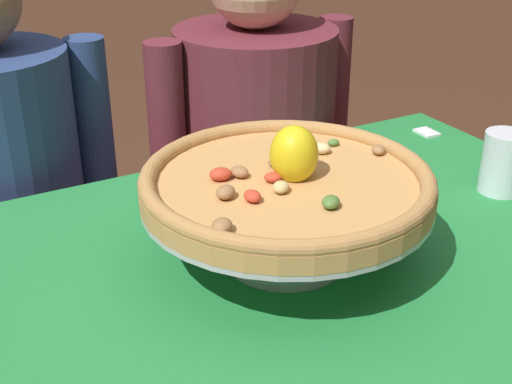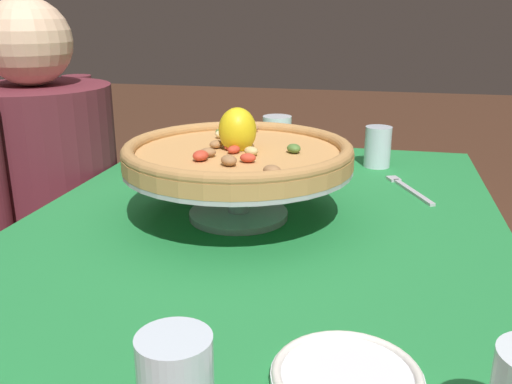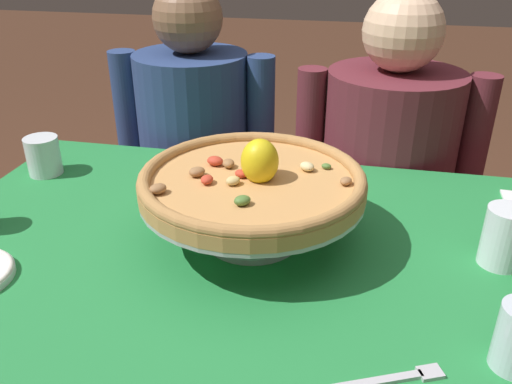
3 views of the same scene
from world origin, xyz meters
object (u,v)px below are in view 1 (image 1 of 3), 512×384
sugar_packet (427,132)px  pizza_stand (286,213)px  diner_left (9,239)px  diner_right (255,180)px  water_glass_side_right (502,167)px  pizza (287,181)px

sugar_packet → pizza_stand: bearing=-151.5°
diner_left → diner_right: diner_left is taller
water_glass_side_right → sugar_packet: size_ratio=2.18×
pizza → diner_left: (-0.31, 0.59, -0.31)m
pizza_stand → diner_left: 0.71m
sugar_packet → diner_right: bearing=131.1°
pizza → diner_left: 0.73m
pizza_stand → diner_right: diner_right is taller
pizza_stand → diner_left: (-0.31, 0.59, -0.26)m
pizza → sugar_packet: size_ratio=8.24×
pizza → pizza_stand: bearing=-157.0°
water_glass_side_right → diner_left: bearing=142.3°
pizza_stand → water_glass_side_right: bearing=1.2°
water_glass_side_right → diner_left: diner_left is taller
diner_left → diner_right: size_ratio=1.01×
pizza → sugar_packet: (0.52, 0.28, -0.12)m
water_glass_side_right → pizza: bearing=-178.8°
pizza → diner_right: 0.70m
pizza → sugar_packet: 0.60m
diner_right → sugar_packet: bearing=-48.9°
pizza_stand → water_glass_side_right: size_ratio=3.78×
sugar_packet → diner_right: diner_right is taller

